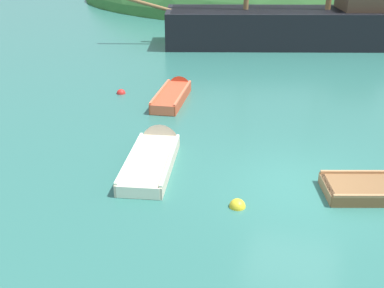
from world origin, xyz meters
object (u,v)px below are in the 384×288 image
rowboat_outer_left (174,94)px  sailing_ship (291,31)px  buoy_red (121,93)px  rowboat_near_dock (155,155)px  buoy_yellow (237,207)px

rowboat_outer_left → sailing_ship: bearing=-23.6°
sailing_ship → buoy_red: 12.11m
buoy_red → sailing_ship: bearing=64.3°
rowboat_outer_left → rowboat_near_dock: 5.31m
rowboat_outer_left → buoy_red: size_ratio=10.66×
rowboat_near_dock → buoy_yellow: rowboat_near_dock is taller
rowboat_outer_left → buoy_red: rowboat_outer_left is taller
rowboat_near_dock → buoy_yellow: bearing=-134.5°
sailing_ship → buoy_yellow: 17.70m
rowboat_near_dock → buoy_red: (-3.49, 4.96, -0.10)m
buoy_yellow → buoy_red: bearing=133.0°
rowboat_near_dock → buoy_yellow: size_ratio=10.44×
rowboat_outer_left → buoy_yellow: rowboat_outer_left is taller
buoy_yellow → buoy_red: (-6.30, 6.76, 0.00)m
rowboat_outer_left → rowboat_near_dock: rowboat_near_dock is taller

